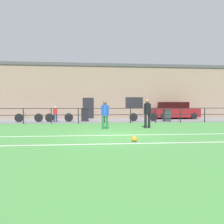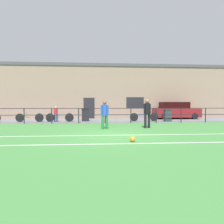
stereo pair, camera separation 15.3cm
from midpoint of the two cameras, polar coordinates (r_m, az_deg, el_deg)
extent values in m
cube|color=#478C42|center=(9.35, -0.59, -6.69)|extent=(60.00, 44.00, 0.04)
cube|color=white|center=(9.26, -0.54, -6.64)|extent=(36.00, 0.11, 0.00)
cube|color=white|center=(7.28, 0.75, -9.05)|extent=(36.00, 0.11, 0.00)
cube|color=slate|center=(17.78, -2.77, -2.40)|extent=(48.00, 5.00, 0.02)
cylinder|color=black|center=(16.12, -24.21, -1.04)|extent=(0.07, 0.07, 1.15)
cylinder|color=black|center=(15.58, -17.24, -1.05)|extent=(0.07, 0.07, 1.15)
cylinder|color=black|center=(15.29, -9.89, -1.05)|extent=(0.07, 0.07, 1.15)
cylinder|color=black|center=(15.25, -2.38, -1.02)|extent=(0.07, 0.07, 1.15)
cylinder|color=black|center=(15.48, 5.04, -0.99)|extent=(0.07, 0.07, 1.15)
cylinder|color=black|center=(15.95, 12.13, -0.93)|extent=(0.07, 0.07, 1.15)
cylinder|color=black|center=(16.66, 18.71, -0.87)|extent=(0.07, 0.07, 1.15)
cylinder|color=black|center=(17.56, 24.69, -0.80)|extent=(0.07, 0.07, 1.15)
cube|color=black|center=(15.23, -2.38, 1.05)|extent=(36.00, 0.04, 0.04)
cube|color=black|center=(15.25, -2.38, -0.81)|extent=(36.00, 0.04, 0.04)
cube|color=gray|center=(21.46, -3.19, 5.39)|extent=(28.00, 2.40, 5.27)
cube|color=#232328|center=(20.21, -7.01, 1.08)|extent=(1.10, 0.04, 2.10)
cube|color=#232328|center=(20.60, 6.15, 2.68)|extent=(1.80, 0.04, 1.10)
cube|color=#4C4C51|center=(21.80, -3.21, 12.73)|extent=(28.00, 2.56, 0.30)
cylinder|color=black|center=(12.17, 9.18, -2.61)|extent=(0.15, 0.15, 0.83)
cylinder|color=black|center=(12.31, 10.20, -2.56)|extent=(0.15, 0.15, 0.83)
cylinder|color=black|center=(12.20, 9.71, 0.96)|extent=(0.31, 0.31, 0.68)
sphere|color=#A37556|center=(12.20, 9.73, 3.11)|extent=(0.23, 0.23, 0.23)
cylinder|color=black|center=(12.10, 8.98, 0.86)|extent=(0.11, 0.11, 0.61)
cylinder|color=black|center=(12.30, 10.44, 0.87)|extent=(0.11, 0.11, 0.61)
cylinder|color=#237038|center=(11.51, -1.79, -2.99)|extent=(0.14, 0.14, 0.78)
cylinder|color=#237038|center=(11.48, -2.99, -3.00)|extent=(0.14, 0.14, 0.78)
cylinder|color=blue|center=(11.45, -2.39, 0.53)|extent=(0.29, 0.29, 0.64)
sphere|color=brown|center=(11.45, -2.40, 2.68)|extent=(0.22, 0.22, 0.22)
cylinder|color=blue|center=(11.47, -1.53, 0.45)|extent=(0.10, 0.10, 0.57)
cylinder|color=blue|center=(11.44, -3.26, 0.44)|extent=(0.10, 0.10, 0.57)
sphere|color=orange|center=(7.70, 5.81, -7.65)|extent=(0.21, 0.21, 0.21)
cylinder|color=#232D4C|center=(16.82, -15.85, -1.68)|extent=(0.11, 0.11, 0.60)
cylinder|color=#232D4C|center=(16.89, -16.43, -1.67)|extent=(0.11, 0.11, 0.60)
cylinder|color=red|center=(16.83, -16.16, 0.18)|extent=(0.22, 0.22, 0.49)
sphere|color=beige|center=(16.82, -16.17, 1.31)|extent=(0.17, 0.17, 0.17)
cylinder|color=red|center=(16.77, -15.74, 0.13)|extent=(0.08, 0.08, 0.44)
cylinder|color=red|center=(16.88, -16.57, 0.14)|extent=(0.08, 0.08, 0.44)
cube|color=maroon|center=(20.71, 17.36, -0.21)|extent=(4.35, 1.82, 0.84)
cube|color=black|center=(20.61, 16.82, 1.84)|extent=(2.61, 1.53, 0.64)
cylinder|color=black|center=(19.38, 14.29, -1.17)|extent=(0.60, 0.18, 0.60)
cylinder|color=black|center=(20.55, 22.10, -1.08)|extent=(0.60, 0.18, 0.60)
cylinder|color=black|center=(21.04, 12.71, -0.90)|extent=(0.60, 0.18, 0.60)
cylinder|color=black|center=(22.12, 20.02, -0.83)|extent=(0.60, 0.18, 0.60)
cylinder|color=black|center=(16.85, -17.67, -1.54)|extent=(0.69, 0.04, 0.69)
cylinder|color=black|center=(16.58, -12.48, -1.55)|extent=(0.69, 0.04, 0.69)
cube|color=#234C99|center=(16.68, -15.11, -0.78)|extent=(1.20, 0.04, 0.04)
cube|color=#234C99|center=(16.76, -16.40, -1.16)|extent=(0.75, 0.03, 0.25)
cylinder|color=#234C99|center=(16.73, -16.02, -0.44)|extent=(0.03, 0.03, 0.20)
cylinder|color=#234C99|center=(16.57, -12.49, -0.54)|extent=(0.03, 0.03, 0.28)
cylinder|color=black|center=(16.76, 5.89, -1.47)|extent=(0.69, 0.04, 0.69)
cylinder|color=black|center=(17.17, 11.52, -1.41)|extent=(0.69, 0.04, 0.69)
cube|color=#234C99|center=(16.93, 8.75, -0.68)|extent=(1.34, 0.04, 0.04)
cube|color=#234C99|center=(16.84, 7.33, -1.07)|extent=(0.84, 0.03, 0.25)
cylinder|color=#234C99|center=(16.85, 7.76, -0.35)|extent=(0.03, 0.03, 0.20)
cylinder|color=#234C99|center=(17.15, 11.53, -0.43)|extent=(0.03, 0.03, 0.28)
cylinder|color=black|center=(17.51, -25.25, -1.52)|extent=(0.68, 0.04, 0.68)
cylinder|color=black|center=(17.05, -20.45, -1.55)|extent=(0.68, 0.04, 0.68)
cube|color=#1E6633|center=(17.25, -22.89, -0.81)|extent=(1.18, 0.04, 0.04)
cube|color=#1E6633|center=(17.38, -24.08, -1.17)|extent=(0.74, 0.03, 0.24)
cylinder|color=#1E6633|center=(17.33, -23.73, -0.47)|extent=(0.03, 0.03, 0.20)
cylinder|color=#1E6633|center=(17.04, -20.46, -0.57)|extent=(0.03, 0.03, 0.28)
cube|color=black|center=(16.92, -7.99, -0.96)|extent=(0.58, 0.49, 0.98)
cube|color=black|center=(16.90, -8.00, 0.84)|extent=(0.62, 0.52, 0.08)
cube|color=#33383D|center=(17.14, 15.18, -1.06)|extent=(0.55, 0.46, 0.93)
cube|color=#282C30|center=(17.12, 15.20, 0.62)|extent=(0.58, 0.49, 0.08)
camera|label=1|loc=(0.08, -90.33, -0.01)|focal=32.04mm
camera|label=2|loc=(0.08, 89.67, 0.01)|focal=32.04mm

